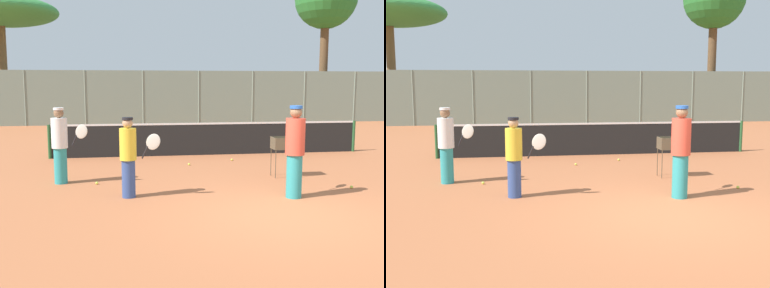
% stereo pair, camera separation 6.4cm
% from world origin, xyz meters
% --- Properties ---
extents(ground_plane, '(80.00, 80.00, 0.00)m').
position_xyz_m(ground_plane, '(0.00, 0.00, 0.00)').
color(ground_plane, '#B7663D').
extents(tennis_net, '(10.30, 0.10, 1.07)m').
position_xyz_m(tennis_net, '(0.00, 7.07, 0.56)').
color(tennis_net, '#26592D').
rests_on(tennis_net, ground_plane).
extents(back_fence, '(29.55, 0.08, 3.11)m').
position_xyz_m(back_fence, '(-0.00, 18.83, 1.55)').
color(back_fence, gray).
rests_on(back_fence, ground_plane).
extents(tree_0, '(7.19, 7.19, 7.74)m').
position_xyz_m(tree_0, '(-10.31, 23.05, 6.76)').
color(tree_0, brown).
rests_on(tree_0, ground_plane).
extents(tree_1, '(3.97, 3.97, 9.85)m').
position_xyz_m(tree_1, '(10.27, 20.81, 7.73)').
color(tree_1, brown).
rests_on(tree_1, ground_plane).
extents(player_white_outfit, '(0.55, 0.89, 1.90)m').
position_xyz_m(player_white_outfit, '(0.65, 1.25, 0.98)').
color(player_white_outfit, teal).
rests_on(player_white_outfit, ground_plane).
extents(player_red_cap, '(0.87, 0.39, 1.66)m').
position_xyz_m(player_red_cap, '(-2.71, 1.78, 0.86)').
color(player_red_cap, '#334C8C').
rests_on(player_red_cap, ground_plane).
extents(player_yellow_shirt, '(0.90, 0.44, 1.79)m').
position_xyz_m(player_yellow_shirt, '(-4.27, 3.35, 0.93)').
color(player_yellow_shirt, teal).
rests_on(player_yellow_shirt, ground_plane).
extents(ball_cart, '(0.56, 0.41, 1.01)m').
position_xyz_m(ball_cart, '(1.18, 3.31, 0.78)').
color(ball_cart, brown).
rests_on(ball_cart, ground_plane).
extents(tennis_ball_0, '(0.07, 0.07, 0.07)m').
position_xyz_m(tennis_ball_0, '(-0.95, 5.23, 0.03)').
color(tennis_ball_0, '#D1E54C').
rests_on(tennis_ball_0, ground_plane).
extents(tennis_ball_1, '(0.07, 0.07, 0.07)m').
position_xyz_m(tennis_ball_1, '(2.25, 1.83, 0.03)').
color(tennis_ball_1, '#D1E54C').
rests_on(tennis_ball_1, ground_plane).
extents(tennis_ball_2, '(0.07, 0.07, 0.07)m').
position_xyz_m(tennis_ball_2, '(-3.44, 3.11, 0.03)').
color(tennis_ball_2, '#D1E54C').
rests_on(tennis_ball_2, ground_plane).
extents(tennis_ball_3, '(0.07, 0.07, 0.07)m').
position_xyz_m(tennis_ball_3, '(0.46, 5.82, 0.03)').
color(tennis_ball_3, '#D1E54C').
rests_on(tennis_ball_3, ground_plane).
extents(parked_car, '(4.20, 1.70, 1.60)m').
position_xyz_m(parked_car, '(-6.16, 22.41, 0.66)').
color(parked_car, '#3F4C8C').
rests_on(parked_car, ground_plane).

